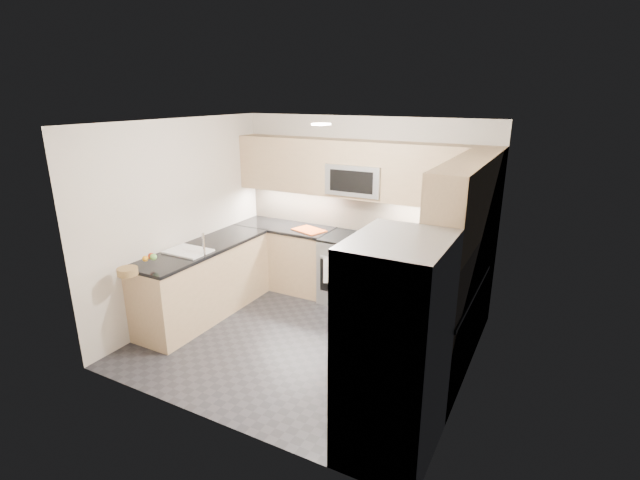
% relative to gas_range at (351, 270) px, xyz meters
% --- Properties ---
extents(floor, '(3.60, 3.20, 0.00)m').
position_rel_gas_range_xyz_m(floor, '(0.00, -1.28, -0.46)').
color(floor, '#222227').
rests_on(floor, ground).
extents(ceiling, '(3.60, 3.20, 0.02)m').
position_rel_gas_range_xyz_m(ceiling, '(0.00, -1.28, 2.04)').
color(ceiling, beige).
rests_on(ceiling, wall_back).
extents(wall_back, '(3.60, 0.02, 2.50)m').
position_rel_gas_range_xyz_m(wall_back, '(0.00, 0.32, 0.79)').
color(wall_back, beige).
rests_on(wall_back, floor).
extents(wall_front, '(3.60, 0.02, 2.50)m').
position_rel_gas_range_xyz_m(wall_front, '(0.00, -2.88, 0.79)').
color(wall_front, beige).
rests_on(wall_front, floor).
extents(wall_left, '(0.02, 3.20, 2.50)m').
position_rel_gas_range_xyz_m(wall_left, '(-1.80, -1.28, 0.79)').
color(wall_left, beige).
rests_on(wall_left, floor).
extents(wall_right, '(0.02, 3.20, 2.50)m').
position_rel_gas_range_xyz_m(wall_right, '(1.80, -1.28, 0.79)').
color(wall_right, beige).
rests_on(wall_right, floor).
extents(base_cab_back_left, '(1.42, 0.60, 0.90)m').
position_rel_gas_range_xyz_m(base_cab_back_left, '(-1.09, 0.02, -0.01)').
color(base_cab_back_left, tan).
rests_on(base_cab_back_left, floor).
extents(base_cab_back_right, '(1.42, 0.60, 0.90)m').
position_rel_gas_range_xyz_m(base_cab_back_right, '(1.09, 0.02, -0.01)').
color(base_cab_back_right, tan).
rests_on(base_cab_back_right, floor).
extents(base_cab_right, '(0.60, 1.70, 0.90)m').
position_rel_gas_range_xyz_m(base_cab_right, '(1.50, -1.12, -0.01)').
color(base_cab_right, tan).
rests_on(base_cab_right, floor).
extents(base_cab_peninsula, '(0.60, 2.00, 0.90)m').
position_rel_gas_range_xyz_m(base_cab_peninsula, '(-1.50, -1.28, -0.01)').
color(base_cab_peninsula, tan).
rests_on(base_cab_peninsula, floor).
extents(countertop_back_left, '(1.42, 0.63, 0.04)m').
position_rel_gas_range_xyz_m(countertop_back_left, '(-1.09, 0.02, 0.47)').
color(countertop_back_left, black).
rests_on(countertop_back_left, base_cab_back_left).
extents(countertop_back_right, '(1.42, 0.63, 0.04)m').
position_rel_gas_range_xyz_m(countertop_back_right, '(1.09, 0.02, 0.47)').
color(countertop_back_right, black).
rests_on(countertop_back_right, base_cab_back_right).
extents(countertop_right, '(0.63, 1.70, 0.04)m').
position_rel_gas_range_xyz_m(countertop_right, '(1.50, -1.12, 0.47)').
color(countertop_right, black).
rests_on(countertop_right, base_cab_right).
extents(countertop_peninsula, '(0.63, 2.00, 0.04)m').
position_rel_gas_range_xyz_m(countertop_peninsula, '(-1.50, -1.28, 0.47)').
color(countertop_peninsula, black).
rests_on(countertop_peninsula, base_cab_peninsula).
extents(upper_cab_back, '(3.60, 0.35, 0.75)m').
position_rel_gas_range_xyz_m(upper_cab_back, '(0.00, 0.15, 1.37)').
color(upper_cab_back, tan).
rests_on(upper_cab_back, wall_back).
extents(upper_cab_right, '(0.35, 1.95, 0.75)m').
position_rel_gas_range_xyz_m(upper_cab_right, '(1.62, -1.00, 1.37)').
color(upper_cab_right, tan).
rests_on(upper_cab_right, wall_right).
extents(backsplash_back, '(3.60, 0.01, 0.51)m').
position_rel_gas_range_xyz_m(backsplash_back, '(0.00, 0.32, 0.74)').
color(backsplash_back, tan).
rests_on(backsplash_back, wall_back).
extents(backsplash_right, '(0.01, 2.30, 0.51)m').
position_rel_gas_range_xyz_m(backsplash_right, '(1.80, -0.82, 0.74)').
color(backsplash_right, tan).
rests_on(backsplash_right, wall_right).
extents(gas_range, '(0.76, 0.65, 0.91)m').
position_rel_gas_range_xyz_m(gas_range, '(0.00, 0.00, 0.00)').
color(gas_range, gray).
rests_on(gas_range, floor).
extents(range_cooktop, '(0.76, 0.65, 0.03)m').
position_rel_gas_range_xyz_m(range_cooktop, '(0.00, 0.00, 0.46)').
color(range_cooktop, black).
rests_on(range_cooktop, gas_range).
extents(oven_door_glass, '(0.62, 0.02, 0.45)m').
position_rel_gas_range_xyz_m(oven_door_glass, '(0.00, -0.33, -0.01)').
color(oven_door_glass, black).
rests_on(oven_door_glass, gas_range).
extents(oven_handle, '(0.60, 0.02, 0.02)m').
position_rel_gas_range_xyz_m(oven_handle, '(0.00, -0.35, 0.26)').
color(oven_handle, '#B2B5BA').
rests_on(oven_handle, gas_range).
extents(microwave, '(0.76, 0.40, 0.40)m').
position_rel_gas_range_xyz_m(microwave, '(0.00, 0.12, 1.24)').
color(microwave, '#929599').
rests_on(microwave, upper_cab_back).
extents(microwave_door, '(0.60, 0.01, 0.28)m').
position_rel_gas_range_xyz_m(microwave_door, '(0.00, -0.08, 1.24)').
color(microwave_door, black).
rests_on(microwave_door, microwave).
extents(refrigerator, '(0.70, 0.90, 1.80)m').
position_rel_gas_range_xyz_m(refrigerator, '(1.45, -2.43, 0.45)').
color(refrigerator, '#A4A6AC').
rests_on(refrigerator, floor).
extents(fridge_handle_left, '(0.02, 0.02, 1.20)m').
position_rel_gas_range_xyz_m(fridge_handle_left, '(1.08, -2.61, 0.49)').
color(fridge_handle_left, '#B2B5BA').
rests_on(fridge_handle_left, refrigerator).
extents(fridge_handle_right, '(0.02, 0.02, 1.20)m').
position_rel_gas_range_xyz_m(fridge_handle_right, '(1.08, -2.25, 0.49)').
color(fridge_handle_right, '#B2B5BA').
rests_on(fridge_handle_right, refrigerator).
extents(sink_basin, '(0.52, 0.38, 0.16)m').
position_rel_gas_range_xyz_m(sink_basin, '(-1.50, -1.53, 0.42)').
color(sink_basin, white).
rests_on(sink_basin, base_cab_peninsula).
extents(faucet, '(0.03, 0.03, 0.28)m').
position_rel_gas_range_xyz_m(faucet, '(-1.24, -1.53, 0.62)').
color(faucet, silver).
rests_on(faucet, countertop_peninsula).
extents(utensil_bowl, '(0.39, 0.39, 0.17)m').
position_rel_gas_range_xyz_m(utensil_bowl, '(1.35, 0.04, 0.57)').
color(utensil_bowl, '#6DBF52').
rests_on(utensil_bowl, countertop_back_right).
extents(cutting_board, '(0.51, 0.42, 0.01)m').
position_rel_gas_range_xyz_m(cutting_board, '(-0.65, -0.03, 0.49)').
color(cutting_board, '#C44512').
rests_on(cutting_board, countertop_back_left).
extents(fruit_basket, '(0.24, 0.24, 0.08)m').
position_rel_gas_range_xyz_m(fruit_basket, '(-1.54, -2.38, 0.52)').
color(fruit_basket, olive).
rests_on(fruit_basket, countertop_peninsula).
extents(fruit_apple, '(0.07, 0.07, 0.07)m').
position_rel_gas_range_xyz_m(fruit_apple, '(-1.53, -2.06, 0.60)').
color(fruit_apple, red).
rests_on(fruit_apple, fruit_basket).
extents(fruit_pear, '(0.08, 0.08, 0.08)m').
position_rel_gas_range_xyz_m(fruit_pear, '(-1.48, -2.08, 0.60)').
color(fruit_pear, '#5EA145').
rests_on(fruit_pear, fruit_basket).
extents(dish_towel_check, '(0.18, 0.09, 0.36)m').
position_rel_gas_range_xyz_m(dish_towel_check, '(-0.14, -0.37, 0.10)').
color(dish_towel_check, white).
rests_on(dish_towel_check, oven_handle).
extents(dish_towel_blue, '(0.19, 0.03, 0.37)m').
position_rel_gas_range_xyz_m(dish_towel_blue, '(0.03, -0.37, 0.10)').
color(dish_towel_blue, '#385B9B').
rests_on(dish_towel_blue, oven_handle).
extents(fruit_orange, '(0.07, 0.07, 0.07)m').
position_rel_gas_range_xyz_m(fruit_orange, '(-1.52, -2.15, 0.60)').
color(fruit_orange, orange).
rests_on(fruit_orange, fruit_basket).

